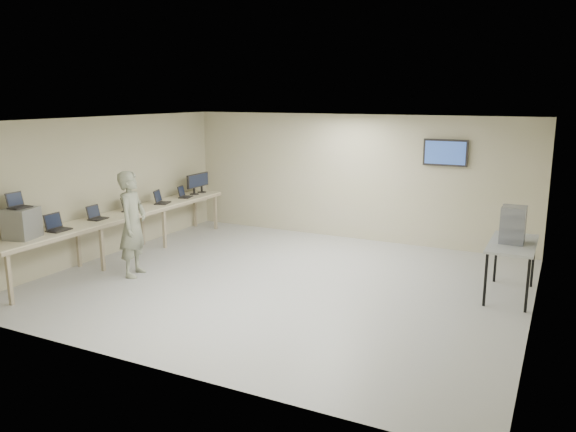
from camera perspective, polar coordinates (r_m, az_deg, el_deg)
The scene contains 14 objects.
room at distance 9.55m, azimuth -0.21°, elevation 1.35°, with size 8.01×7.01×2.81m.
workbench at distance 11.68m, azimuth -16.41°, elevation -0.08°, with size 0.76×6.00×0.90m.
equipment_box at distance 10.17m, azimuth -25.43°, elevation -0.66°, with size 0.43×0.49×0.51m, color gray.
laptop_on_box at distance 10.15m, azimuth -25.77°, elevation 1.12°, with size 0.27×0.33×0.25m.
laptop_0 at distance 10.56m, azimuth -22.46°, elevation -0.95°, with size 0.31×0.38×0.29m.
laptop_1 at distance 11.25m, azimuth -18.92°, elevation 0.04°, with size 0.29×0.35×0.26m.
laptop_2 at distance 11.88m, azimuth -15.85°, elevation 0.88°, with size 0.39×0.42×0.28m.
laptop_3 at distance 12.52m, azimuth -12.82°, elevation 1.60°, with size 0.40×0.43×0.28m.
laptop_4 at distance 13.15m, azimuth -10.55°, elevation 2.17°, with size 0.35×0.38×0.26m.
monitor_near at distance 13.46m, azimuth -9.54°, elevation 3.39°, with size 0.22×0.48×0.48m.
monitor_far at distance 13.71m, azimuth -8.78°, elevation 3.58°, with size 0.22×0.49×0.48m.
soldier at distance 10.40m, azimuth -15.50°, elevation -0.79°, with size 0.69×0.46×1.90m, color #667254.
side_table at distance 9.69m, azimuth 21.85°, elevation -2.93°, with size 0.70×1.50×0.90m.
storage_bins at distance 9.61m, azimuth 21.90°, elevation -0.82°, with size 0.37×0.41×0.58m.
Camera 1 is at (4.25, -8.32, 3.20)m, focal length 35.00 mm.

